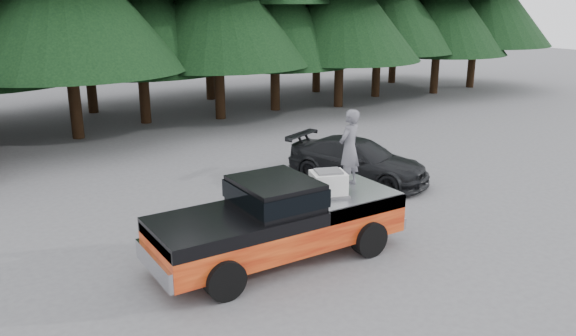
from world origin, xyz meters
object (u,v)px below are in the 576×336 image
air_compressor (328,184)px  man_on_bed (349,148)px  pickup_truck (279,232)px  parked_car (358,160)px

air_compressor → man_on_bed: size_ratio=0.41×
man_on_bed → air_compressor: bearing=0.5°
pickup_truck → air_compressor: (1.29, -0.09, 0.93)m
pickup_truck → parked_car: (5.22, 3.60, 0.02)m
man_on_bed → parked_car: 4.82m
air_compressor → parked_car: size_ratio=0.17×
air_compressor → pickup_truck: bearing=-164.4°
pickup_truck → man_on_bed: 2.69m
pickup_truck → parked_car: bearing=34.6°
man_on_bed → parked_car: bearing=-153.0°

